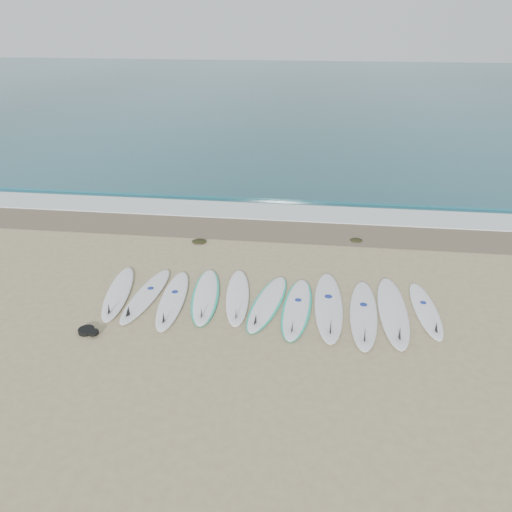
# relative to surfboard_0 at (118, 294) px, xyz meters

# --- Properties ---
(ground) EXTENTS (120.00, 120.00, 0.00)m
(ground) POSITION_rel_surfboard_0_xyz_m (3.33, 0.06, -0.05)
(ground) COLOR tan
(ocean) EXTENTS (120.00, 55.00, 0.03)m
(ocean) POSITION_rel_surfboard_0_xyz_m (3.33, 32.56, -0.04)
(ocean) COLOR #1E525E
(ocean) RESTS_ON ground
(wet_sand_band) EXTENTS (120.00, 1.80, 0.01)m
(wet_sand_band) POSITION_rel_surfboard_0_xyz_m (3.33, 4.16, -0.05)
(wet_sand_band) COLOR brown
(wet_sand_band) RESTS_ON ground
(foam_band) EXTENTS (120.00, 1.40, 0.04)m
(foam_band) POSITION_rel_surfboard_0_xyz_m (3.33, 5.56, -0.03)
(foam_band) COLOR silver
(foam_band) RESTS_ON ground
(wave_crest) EXTENTS (120.00, 1.00, 0.10)m
(wave_crest) POSITION_rel_surfboard_0_xyz_m (3.33, 7.06, -0.00)
(wave_crest) COLOR #1E525E
(wave_crest) RESTS_ON ground
(surfboard_0) EXTENTS (0.91, 2.49, 0.31)m
(surfboard_0) POSITION_rel_surfboard_0_xyz_m (0.00, 0.00, 0.00)
(surfboard_0) COLOR white
(surfboard_0) RESTS_ON ground
(surfboard_1) EXTENTS (0.73, 2.50, 0.31)m
(surfboard_1) POSITION_rel_surfboard_0_xyz_m (0.65, -0.03, 0.00)
(surfboard_1) COLOR white
(surfboard_1) RESTS_ON ground
(surfboard_2) EXTENTS (0.74, 2.58, 0.33)m
(surfboard_2) POSITION_rel_surfboard_0_xyz_m (1.29, -0.13, 0.00)
(surfboard_2) COLOR white
(surfboard_2) RESTS_ON ground
(surfboard_3) EXTENTS (0.90, 2.52, 0.31)m
(surfboard_3) POSITION_rel_surfboard_0_xyz_m (1.96, 0.15, -0.01)
(surfboard_3) COLOR white
(surfboard_3) RESTS_ON ground
(surfboard_4) EXTENTS (0.81, 2.49, 0.31)m
(surfboard_4) POSITION_rel_surfboard_0_xyz_m (2.68, 0.18, 0.00)
(surfboard_4) COLOR white
(surfboard_4) RESTS_ON ground
(surfboard_5) EXTENTS (1.00, 2.51, 0.31)m
(surfboard_5) POSITION_rel_surfboard_0_xyz_m (3.35, 0.03, -0.01)
(surfboard_5) COLOR white
(surfboard_5) RESTS_ON ground
(surfboard_6) EXTENTS (0.74, 2.55, 0.32)m
(surfboard_6) POSITION_rel_surfboard_0_xyz_m (4.00, -0.10, -0.01)
(surfboard_6) COLOR white
(surfboard_6) RESTS_ON ground
(surfboard_7) EXTENTS (0.66, 2.90, 0.37)m
(surfboard_7) POSITION_rel_surfboard_0_xyz_m (4.68, 0.03, 0.01)
(surfboard_7) COLOR white
(surfboard_7) RESTS_ON ground
(surfboard_8) EXTENTS (0.71, 2.77, 0.35)m
(surfboard_8) POSITION_rel_surfboard_0_xyz_m (5.39, -0.19, 0.01)
(surfboard_8) COLOR white
(surfboard_8) RESTS_ON ground
(surfboard_9) EXTENTS (0.61, 2.87, 0.37)m
(surfboard_9) POSITION_rel_surfboard_0_xyz_m (6.02, -0.02, 0.01)
(surfboard_9) COLOR white
(surfboard_9) RESTS_ON ground
(surfboard_10) EXTENTS (0.60, 2.32, 0.29)m
(surfboard_10) POSITION_rel_surfboard_0_xyz_m (6.71, 0.13, -0.00)
(surfboard_10) COLOR white
(surfboard_10) RESTS_ON ground
(seaweed_near) EXTENTS (0.41, 0.32, 0.08)m
(seaweed_near) POSITION_rel_surfboard_0_xyz_m (1.16, 3.03, -0.01)
(seaweed_near) COLOR black
(seaweed_near) RESTS_ON ground
(seaweed_far) EXTENTS (0.34, 0.26, 0.07)m
(seaweed_far) POSITION_rel_surfboard_0_xyz_m (5.45, 3.67, -0.02)
(seaweed_far) COLOR black
(seaweed_far) RESTS_ON ground
(leash_coil) EXTENTS (0.46, 0.36, 0.11)m
(leash_coil) POSITION_rel_surfboard_0_xyz_m (-0.04, -1.46, -0.00)
(leash_coil) COLOR black
(leash_coil) RESTS_ON ground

